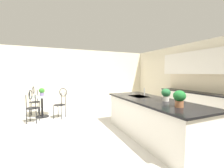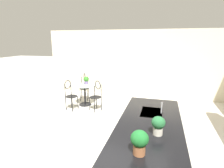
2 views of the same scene
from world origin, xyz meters
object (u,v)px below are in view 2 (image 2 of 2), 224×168
chair_near_window (96,94)px  potted_plant_on_table (86,80)px  potted_plant_counter_near (158,124)px  chair_toward_desk (84,85)px  chair_by_island (70,94)px  bistro_table (85,93)px  potted_plant_counter_far (140,141)px

chair_near_window → potted_plant_on_table: bearing=-134.0°
potted_plant_counter_near → chair_toward_desk: bearing=-142.6°
potted_plant_on_table → potted_plant_counter_near: potted_plant_counter_near is taller
potted_plant_on_table → potted_plant_counter_near: bearing=38.0°
chair_by_island → chair_toward_desk: size_ratio=1.00×
bistro_table → chair_toward_desk: 0.67m
chair_near_window → chair_toward_desk: same height
chair_near_window → chair_by_island: bearing=-79.6°
bistro_table → potted_plant_on_table: 0.47m
chair_toward_desk → potted_plant_counter_far: 5.13m
chair_near_window → potted_plant_counter_far: 3.81m
chair_toward_desk → potted_plant_on_table: size_ratio=3.78×
potted_plant_counter_far → potted_plant_counter_near: bearing=159.6°
chair_toward_desk → potted_plant_counter_near: bearing=37.4°
bistro_table → chair_near_window: chair_near_window is taller
potted_plant_on_table → chair_near_window: bearing=46.0°
chair_toward_desk → potted_plant_counter_near: (3.79, 2.89, 0.51)m
chair_by_island → potted_plant_on_table: (-0.73, 0.26, 0.32)m
chair_toward_desk → potted_plant_counter_far: bearing=31.8°
chair_near_window → chair_toward_desk: 1.35m
chair_near_window → chair_by_island: size_ratio=1.00×
potted_plant_counter_near → potted_plant_counter_far: bearing=-20.4°
chair_by_island → potted_plant_on_table: 0.84m
chair_by_island → chair_near_window: bearing=100.4°
bistro_table → chair_near_window: size_ratio=0.77×
potted_plant_on_table → potted_plant_counter_near: (3.34, 2.61, 0.19)m
chair_by_island → potted_plant_on_table: chair_by_island is taller
chair_near_window → potted_plant_counter_far: bearing=28.6°
chair_by_island → potted_plant_counter_far: bearing=40.2°
bistro_table → potted_plant_on_table: size_ratio=2.90×
potted_plant_counter_near → potted_plant_on_table: bearing=-142.0°
potted_plant_on_table → potted_plant_counter_far: size_ratio=0.89×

